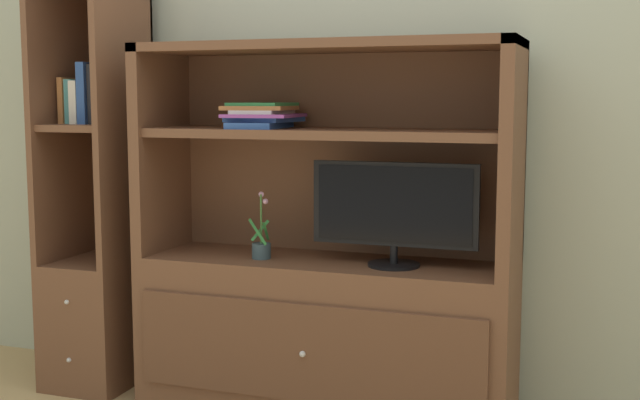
# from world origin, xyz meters

# --- Properties ---
(painted_rear_wall) EXTENTS (6.00, 0.10, 2.80)m
(painted_rear_wall) POSITION_xyz_m (0.00, 0.75, 1.40)
(painted_rear_wall) COLOR #ADB29E
(painted_rear_wall) RESTS_ON ground_plane
(media_console) EXTENTS (1.52, 0.48, 1.51)m
(media_console) POSITION_xyz_m (0.00, 0.41, 0.49)
(media_console) COLOR brown
(media_console) RESTS_ON ground_plane
(tv_monitor) EXTENTS (0.65, 0.20, 0.41)m
(tv_monitor) POSITION_xyz_m (0.30, 0.37, 0.86)
(tv_monitor) COLOR black
(tv_monitor) RESTS_ON media_console
(potted_plant) EXTENTS (0.11, 0.10, 0.27)m
(potted_plant) POSITION_xyz_m (-0.25, 0.34, 0.69)
(potted_plant) COLOR #384C56
(potted_plant) RESTS_ON media_console
(magazine_stack) EXTENTS (0.31, 0.36, 0.10)m
(magazine_stack) POSITION_xyz_m (-0.27, 0.40, 1.22)
(magazine_stack) COLOR #2D519E
(magazine_stack) RESTS_ON media_console
(bookshelf_tall) EXTENTS (0.36, 0.46, 1.88)m
(bookshelf_tall) POSITION_xyz_m (-1.08, 0.41, 0.64)
(bookshelf_tall) COLOR brown
(bookshelf_tall) RESTS_ON ground_plane
(upright_book_row) EXTENTS (0.24, 0.18, 0.27)m
(upright_book_row) POSITION_xyz_m (-1.08, 0.40, 1.29)
(upright_book_row) COLOR #A56638
(upright_book_row) RESTS_ON bookshelf_tall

